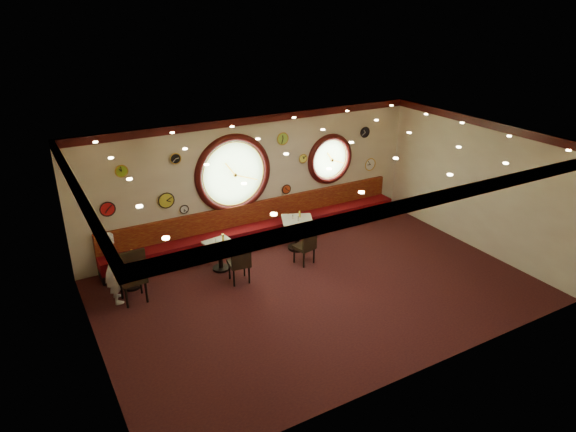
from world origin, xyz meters
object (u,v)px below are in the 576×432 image
object	(u,v)px
chair_a	(133,273)
waiter	(113,267)
table_c	(297,230)
table_a	(130,270)
table_b	(220,253)
condiment_c_pepper	(298,219)
chair_b	(240,259)
condiment_b_salt	(215,240)
condiment_b_pepper	(221,242)
chair_c	(307,242)
condiment_a_pepper	(128,259)
condiment_c_bottle	(300,214)
condiment_c_salt	(293,217)
condiment_a_salt	(125,256)
condiment_b_bottle	(223,237)
condiment_a_bottle	(132,253)

from	to	relation	value
chair_a	waiter	distance (m)	0.43
table_c	table_a	bearing A→B (deg)	177.62
table_b	condiment_c_pepper	distance (m)	2.08
chair_b	condiment_b_salt	size ratio (longest dim) A/B	6.89
table_a	waiter	size ratio (longest dim) A/B	0.47
table_a	condiment_c_pepper	bearing A→B (deg)	-3.72
chair_a	condiment_b_pepper	bearing A→B (deg)	8.78
chair_c	condiment_b_pepper	distance (m)	1.97
chair_b	condiment_a_pepper	size ratio (longest dim) A/B	6.87
table_b	condiment_c_pepper	bearing A→B (deg)	-1.33
condiment_b_pepper	condiment_c_bottle	size ratio (longest dim) A/B	0.56
table_c	condiment_a_pepper	bearing A→B (deg)	178.62
condiment_c_salt	condiment_c_bottle	size ratio (longest dim) A/B	0.53
condiment_a_salt	condiment_c_bottle	world-z (taller)	condiment_c_bottle
condiment_a_pepper	condiment_c_bottle	distance (m)	4.17
condiment_b_bottle	waiter	world-z (taller)	waiter
condiment_a_salt	condiment_a_pepper	distance (m)	0.15
condiment_c_pepper	condiment_b_salt	bearing A→B (deg)	176.75
chair_c	condiment_c_salt	distance (m)	0.94
chair_a	condiment_b_salt	bearing A→B (deg)	13.25
condiment_a_pepper	condiment_a_salt	bearing A→B (deg)	101.36
chair_a	condiment_b_salt	distance (m)	2.06
chair_c	condiment_a_bottle	xyz separation A→B (m)	(-3.73, 1.05, 0.20)
table_a	condiment_c_salt	bearing A→B (deg)	-1.14
condiment_a_bottle	condiment_c_bottle	xyz separation A→B (m)	(4.06, -0.17, 0.11)
chair_a	chair_c	xyz separation A→B (m)	(3.91, -0.31, -0.14)
condiment_a_salt	condiment_c_bottle	distance (m)	4.21
table_c	condiment_b_pepper	distance (m)	2.07
chair_b	condiment_c_bottle	world-z (taller)	chair_b
condiment_b_salt	condiment_a_bottle	distance (m)	1.83
chair_b	condiment_c_pepper	size ratio (longest dim) A/B	5.95
table_a	table_b	size ratio (longest dim) A/B	1.05
table_b	condiment_b_pepper	bearing A→B (deg)	-83.96
condiment_a_pepper	condiment_b_bottle	world-z (taller)	condiment_b_bottle
condiment_c_bottle	table_a	bearing A→B (deg)	178.82
table_a	condiment_a_pepper	size ratio (longest dim) A/B	7.66
condiment_b_salt	condiment_b_pepper	world-z (taller)	same
condiment_c_salt	condiment_c_pepper	xyz separation A→B (m)	(0.05, -0.18, 0.01)
condiment_c_salt	condiment_c_pepper	world-z (taller)	condiment_c_pepper
waiter	chair_b	bearing A→B (deg)	-103.74
chair_c	condiment_a_pepper	size ratio (longest dim) A/B	6.52
condiment_b_salt	condiment_c_salt	world-z (taller)	condiment_c_salt
condiment_c_salt	condiment_a_bottle	size ratio (longest dim) A/B	0.55
condiment_a_pepper	condiment_c_bottle	size ratio (longest dim) A/B	0.56
table_c	condiment_a_salt	size ratio (longest dim) A/B	8.87
condiment_c_pepper	condiment_b_bottle	bearing A→B (deg)	176.68
condiment_b_pepper	waiter	world-z (taller)	waiter
chair_c	condiment_c_pepper	distance (m)	0.78
chair_a	table_a	bearing A→B (deg)	82.58
condiment_c_salt	condiment_b_salt	bearing A→B (deg)	-178.25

